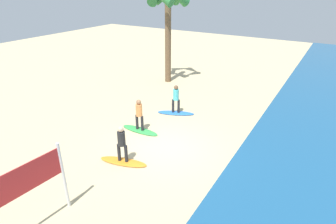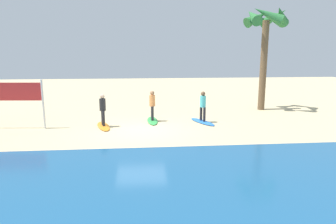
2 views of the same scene
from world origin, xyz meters
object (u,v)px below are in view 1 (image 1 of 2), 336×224
surfboard_blue (176,113)px  surfer_green (139,113)px  surfer_blue (176,97)px  surfboard_orange (123,162)px  palm_tree (168,6)px  surfboard_green (140,130)px  surfer_orange (122,142)px

surfboard_blue → surfer_green: surfer_green is taller
surfer_blue → surfboard_orange: surfer_blue is taller
surfer_blue → surfer_green: size_ratio=1.00×
surfer_blue → palm_tree: bearing=-144.2°
surfboard_blue → surfboard_green: (2.75, -0.53, 0.00)m
surfer_green → palm_tree: (-7.48, -2.88, 4.40)m
surfer_green → surfer_orange: 2.80m
surfboard_blue → surfboard_green: bearing=-124.0°
palm_tree → surfer_green: bearing=21.1°
surfboard_blue → palm_tree: bearing=102.7°
surfer_blue → palm_tree: palm_tree is taller
surfer_orange → surfboard_green: bearing=-158.0°
surfboard_orange → surfer_orange: (-0.00, -0.00, 0.99)m
surfboard_blue → palm_tree: (-4.73, -3.41, 5.39)m
surfer_blue → surfer_green: bearing=-10.9°
palm_tree → surfer_blue: bearing=35.8°
surfboard_blue → palm_tree: 7.94m
surfboard_green → surfboard_orange: same height
surfboard_orange → surfboard_blue: bearing=80.7°
surfboard_blue → surfboard_orange: bearing=-107.6°
surfer_green → palm_tree: bearing=-158.9°
surfboard_blue → surfer_blue: surfer_blue is taller
surfer_orange → palm_tree: bearing=-158.7°
surfboard_blue → surfer_green: (2.75, -0.53, 0.99)m
surfboard_blue → surfer_orange: (5.35, 0.52, 0.99)m
surfboard_orange → surfer_orange: bearing=101.7°
surfboard_green → surfer_green: size_ratio=1.28×
surfboard_green → surfer_blue: bearing=78.1°
surfboard_blue → surfer_green: 2.97m
surfer_green → palm_tree: size_ratio=0.24×
surfer_blue → surfboard_green: size_ratio=0.78×
surfboard_orange → surfer_orange: 0.99m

